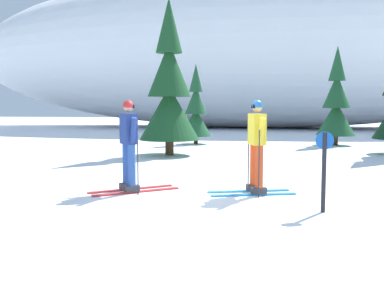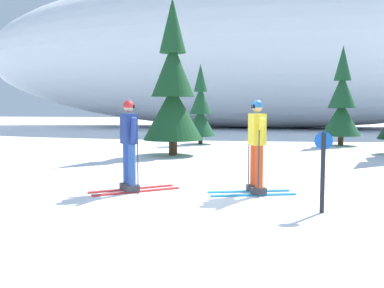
{
  "view_description": "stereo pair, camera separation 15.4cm",
  "coord_description": "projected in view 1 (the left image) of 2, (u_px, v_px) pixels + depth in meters",
  "views": [
    {
      "loc": [
        1.35,
        -7.61,
        1.65
      ],
      "look_at": [
        -0.22,
        0.37,
        0.95
      ],
      "focal_mm": 39.63,
      "sensor_mm": 36.0,
      "label": 1
    },
    {
      "loc": [
        1.5,
        -7.58,
        1.65
      ],
      "look_at": [
        -0.22,
        0.37,
        0.95
      ],
      "focal_mm": 39.63,
      "sensor_mm": 36.0,
      "label": 2
    }
  ],
  "objects": [
    {
      "name": "trail_marker_post",
      "position": [
        324.0,
        166.0,
        6.64
      ],
      "size": [
        0.28,
        0.07,
        1.28
      ],
      "color": "black",
      "rests_on": "ground"
    },
    {
      "name": "pine_tree_center_left",
      "position": [
        196.0,
        111.0,
        19.07
      ],
      "size": [
        1.39,
        1.39,
        3.6
      ],
      "color": "#47301E",
      "rests_on": "ground"
    },
    {
      "name": "ground_plane",
      "position": [
        200.0,
        197.0,
        7.84
      ],
      "size": [
        120.0,
        120.0,
        0.0
      ],
      "primitive_type": "plane",
      "color": "white"
    },
    {
      "name": "pine_tree_center_right",
      "position": [
        336.0,
        104.0,
        18.42
      ],
      "size": [
        1.66,
        1.66,
        4.3
      ],
      "color": "#47301E",
      "rests_on": "ground"
    },
    {
      "name": "skier_navy_jacket",
      "position": [
        129.0,
        144.0,
        8.26
      ],
      "size": [
        1.64,
        1.42,
        1.79
      ],
      "color": "red",
      "rests_on": "ground"
    },
    {
      "name": "pine_tree_far_left",
      "position": [
        169.0,
        90.0,
        14.52
      ],
      "size": [
        2.07,
        2.07,
        5.37
      ],
      "color": "#47301E",
      "rests_on": "ground"
    },
    {
      "name": "skier_yellow_jacket",
      "position": [
        256.0,
        144.0,
        8.07
      ],
      "size": [
        1.69,
        0.96,
        1.79
      ],
      "color": "#2893CC",
      "rests_on": "ground"
    },
    {
      "name": "snow_ridge_background",
      "position": [
        259.0,
        51.0,
        34.24
      ],
      "size": [
        49.7,
        17.56,
        12.43
      ],
      "primitive_type": "ellipsoid",
      "color": "white",
      "rests_on": "ground"
    }
  ]
}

